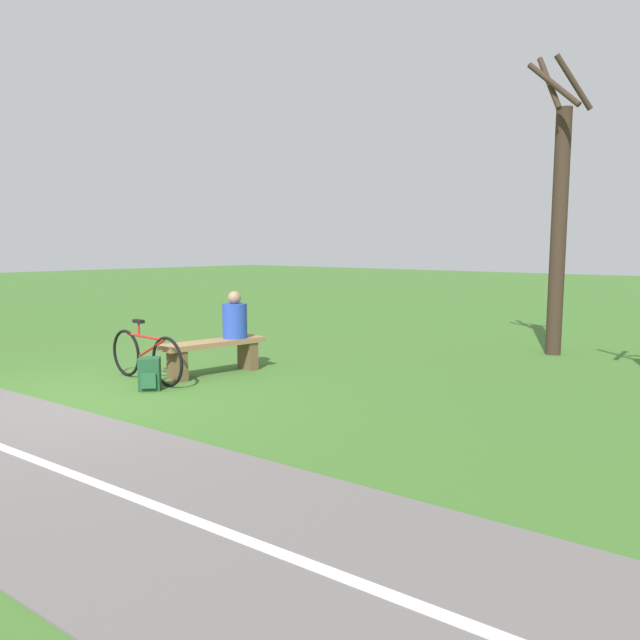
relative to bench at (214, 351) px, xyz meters
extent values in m
plane|color=#3D6B28|center=(2.15, 0.02, -0.35)|extent=(80.00, 80.00, 0.00)
cube|color=#66605E|center=(3.23, 4.02, -0.34)|extent=(5.69, 36.07, 0.02)
cube|color=silver|center=(3.23, 4.02, -0.33)|extent=(3.01, 31.88, 0.00)
cube|color=#937047|center=(0.00, 0.00, 0.13)|extent=(1.68, 0.64, 0.08)
cube|color=brown|center=(-0.61, 0.09, -0.13)|extent=(0.21, 0.38, 0.44)
cube|color=brown|center=(0.61, -0.09, -0.13)|extent=(0.21, 0.38, 0.44)
cylinder|color=#2847B7|center=(-0.38, 0.06, 0.44)|extent=(0.43, 0.43, 0.54)
sphere|color=#9E755B|center=(-0.38, 0.06, 0.80)|extent=(0.20, 0.20, 0.20)
torus|color=black|center=(0.94, 0.14, 0.00)|extent=(0.05, 0.70, 0.70)
torus|color=black|center=(0.93, -0.90, 0.00)|extent=(0.05, 0.70, 0.70)
cylinder|color=red|center=(0.94, -0.38, 0.30)|extent=(0.04, 0.89, 0.04)
cylinder|color=red|center=(0.94, -0.22, 0.15)|extent=(0.04, 0.64, 0.33)
cylinder|color=red|center=(0.93, -0.53, 0.40)|extent=(0.03, 0.03, 0.20)
cube|color=black|center=(0.93, -0.53, 0.51)|extent=(0.08, 0.20, 0.05)
cube|color=#1E4C2D|center=(1.21, 0.12, -0.13)|extent=(0.37, 0.36, 0.44)
cube|color=#245B37|center=(1.30, 0.23, -0.20)|extent=(0.17, 0.16, 0.20)
cylinder|color=#38281E|center=(-5.07, 3.31, 1.80)|extent=(0.27, 0.27, 4.30)
cylinder|color=#38281E|center=(-4.84, 3.51, 4.28)|extent=(0.53, 0.58, 0.92)
cylinder|color=#38281E|center=(-4.63, 3.26, 4.25)|extent=(0.19, 0.95, 0.87)
cylinder|color=#38281E|center=(-4.82, 3.12, 4.33)|extent=(0.50, 0.62, 1.02)
camera|label=1|loc=(5.70, 7.00, 1.58)|focal=33.44mm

